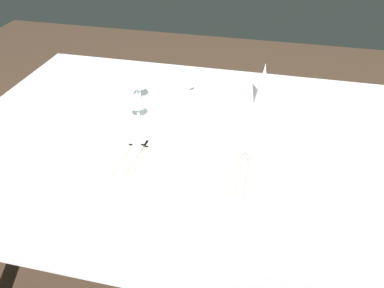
{
  "coord_description": "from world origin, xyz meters",
  "views": [
    {
      "loc": [
        0.23,
        -1.19,
        1.54
      ],
      "look_at": [
        -0.02,
        -0.12,
        0.76
      ],
      "focal_mm": 36.69,
      "sensor_mm": 36.0,
      "label": 1
    }
  ],
  "objects_px": {
    "fork_outer": "(140,158)",
    "fork_inner": "(135,157)",
    "fork_salad": "(124,156)",
    "spoon_soup": "(242,168)",
    "napkin_folded": "(263,84)",
    "wine_glass_centre": "(139,80)",
    "dinner_plate": "(183,168)",
    "coffee_cup_left": "(180,83)",
    "dinner_knife": "(232,174)",
    "spoon_dessert": "(250,171)",
    "wine_glass_left": "(137,101)",
    "drink_tumbler": "(166,108)"
  },
  "relations": [
    {
      "from": "fork_outer",
      "to": "fork_inner",
      "type": "bearing_deg",
      "value": 163.4
    },
    {
      "from": "fork_salad",
      "to": "spoon_soup",
      "type": "distance_m",
      "value": 0.4
    },
    {
      "from": "napkin_folded",
      "to": "wine_glass_centre",
      "type": "bearing_deg",
      "value": -169.98
    },
    {
      "from": "fork_salad",
      "to": "dinner_plate",
      "type": "bearing_deg",
      "value": -5.93
    },
    {
      "from": "napkin_folded",
      "to": "coffee_cup_left",
      "type": "bearing_deg",
      "value": 177.27
    },
    {
      "from": "wine_glass_centre",
      "to": "napkin_folded",
      "type": "distance_m",
      "value": 0.5
    },
    {
      "from": "dinner_knife",
      "to": "spoon_dessert",
      "type": "xyz_separation_m",
      "value": [
        0.05,
        0.03,
        -0.0
      ]
    },
    {
      "from": "fork_inner",
      "to": "coffee_cup_left",
      "type": "xyz_separation_m",
      "value": [
        0.03,
        0.48,
        0.05
      ]
    },
    {
      "from": "dinner_plate",
      "to": "wine_glass_centre",
      "type": "height_order",
      "value": "wine_glass_centre"
    },
    {
      "from": "coffee_cup_left",
      "to": "fork_outer",
      "type": "bearing_deg",
      "value": -91.39
    },
    {
      "from": "spoon_soup",
      "to": "wine_glass_left",
      "type": "height_order",
      "value": "wine_glass_left"
    },
    {
      "from": "dinner_knife",
      "to": "drink_tumbler",
      "type": "xyz_separation_m",
      "value": [
        -0.3,
        0.28,
        0.04
      ]
    },
    {
      "from": "spoon_dessert",
      "to": "coffee_cup_left",
      "type": "bearing_deg",
      "value": 126.73
    },
    {
      "from": "dinner_plate",
      "to": "fork_outer",
      "type": "height_order",
      "value": "dinner_plate"
    },
    {
      "from": "dinner_knife",
      "to": "spoon_dessert",
      "type": "distance_m",
      "value": 0.06
    },
    {
      "from": "wine_glass_centre",
      "to": "napkin_folded",
      "type": "height_order",
      "value": "napkin_folded"
    },
    {
      "from": "spoon_dessert",
      "to": "wine_glass_left",
      "type": "bearing_deg",
      "value": 154.76
    },
    {
      "from": "spoon_dessert",
      "to": "coffee_cup_left",
      "type": "height_order",
      "value": "coffee_cup_left"
    },
    {
      "from": "wine_glass_centre",
      "to": "dinner_knife",
      "type": "bearing_deg",
      "value": -41.56
    },
    {
      "from": "spoon_soup",
      "to": "drink_tumbler",
      "type": "bearing_deg",
      "value": 143.31
    },
    {
      "from": "dinner_plate",
      "to": "wine_glass_left",
      "type": "distance_m",
      "value": 0.35
    },
    {
      "from": "spoon_soup",
      "to": "spoon_dessert",
      "type": "xyz_separation_m",
      "value": [
        0.03,
        -0.01,
        -0.0
      ]
    },
    {
      "from": "coffee_cup_left",
      "to": "wine_glass_centre",
      "type": "distance_m",
      "value": 0.18
    },
    {
      "from": "wine_glass_centre",
      "to": "spoon_soup",
      "type": "bearing_deg",
      "value": -37.0
    },
    {
      "from": "wine_glass_centre",
      "to": "napkin_folded",
      "type": "bearing_deg",
      "value": 10.02
    },
    {
      "from": "fork_outer",
      "to": "dinner_knife",
      "type": "height_order",
      "value": "same"
    },
    {
      "from": "drink_tumbler",
      "to": "spoon_dessert",
      "type": "bearing_deg",
      "value": -35.97
    },
    {
      "from": "dinner_plate",
      "to": "fork_outer",
      "type": "xyz_separation_m",
      "value": [
        -0.16,
        0.02,
        -0.01
      ]
    },
    {
      "from": "spoon_dessert",
      "to": "drink_tumbler",
      "type": "relative_size",
      "value": 2.01
    },
    {
      "from": "spoon_dessert",
      "to": "wine_glass_centre",
      "type": "xyz_separation_m",
      "value": [
        -0.5,
        0.37,
        0.09
      ]
    },
    {
      "from": "fork_outer",
      "to": "fork_inner",
      "type": "height_order",
      "value": "same"
    },
    {
      "from": "wine_glass_centre",
      "to": "fork_inner",
      "type": "bearing_deg",
      "value": -73.06
    },
    {
      "from": "dinner_plate",
      "to": "wine_glass_centre",
      "type": "bearing_deg",
      "value": 125.41
    },
    {
      "from": "wine_glass_centre",
      "to": "dinner_plate",
      "type": "bearing_deg",
      "value": -54.59
    },
    {
      "from": "wine_glass_centre",
      "to": "spoon_dessert",
      "type": "bearing_deg",
      "value": -36.48
    },
    {
      "from": "wine_glass_left",
      "to": "napkin_folded",
      "type": "height_order",
      "value": "napkin_folded"
    },
    {
      "from": "coffee_cup_left",
      "to": "napkin_folded",
      "type": "height_order",
      "value": "napkin_folded"
    },
    {
      "from": "fork_outer",
      "to": "fork_inner",
      "type": "distance_m",
      "value": 0.02
    },
    {
      "from": "fork_outer",
      "to": "spoon_dessert",
      "type": "relative_size",
      "value": 1.09
    },
    {
      "from": "drink_tumbler",
      "to": "napkin_folded",
      "type": "distance_m",
      "value": 0.4
    },
    {
      "from": "fork_outer",
      "to": "wine_glass_left",
      "type": "height_order",
      "value": "wine_glass_left"
    },
    {
      "from": "fork_inner",
      "to": "spoon_soup",
      "type": "xyz_separation_m",
      "value": [
        0.36,
        0.02,
        0.0
      ]
    },
    {
      "from": "wine_glass_centre",
      "to": "wine_glass_left",
      "type": "distance_m",
      "value": 0.17
    },
    {
      "from": "dinner_plate",
      "to": "spoon_soup",
      "type": "bearing_deg",
      "value": 15.97
    },
    {
      "from": "fork_outer",
      "to": "wine_glass_centre",
      "type": "xyz_separation_m",
      "value": [
        -0.13,
        0.38,
        0.09
      ]
    },
    {
      "from": "fork_salad",
      "to": "spoon_dessert",
      "type": "distance_m",
      "value": 0.42
    },
    {
      "from": "coffee_cup_left",
      "to": "fork_salad",
      "type": "bearing_deg",
      "value": -98.02
    },
    {
      "from": "fork_outer",
      "to": "dinner_knife",
      "type": "xyz_separation_m",
      "value": [
        0.31,
        -0.01,
        0.0
      ]
    },
    {
      "from": "spoon_dessert",
      "to": "drink_tumbler",
      "type": "bearing_deg",
      "value": 144.03
    },
    {
      "from": "fork_salad",
      "to": "spoon_dessert",
      "type": "relative_size",
      "value": 1.08
    }
  ]
}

